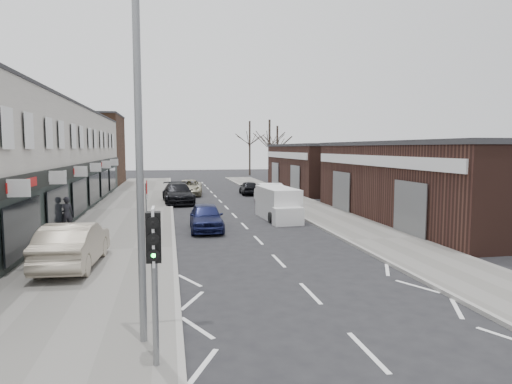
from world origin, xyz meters
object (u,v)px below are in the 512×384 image
traffic_light (154,250)px  warning_sign (147,192)px  parked_car_left_a (206,217)px  parked_car_right_a (269,193)px  parked_car_left_c (189,188)px  parked_car_right_b (249,188)px  street_lamp (147,134)px  white_van (279,204)px  sedan_on_pavement (73,244)px  parked_car_left_b (178,193)px  pedestrian (67,214)px

traffic_light → warning_sign: size_ratio=1.15×
parked_car_left_a → parked_car_right_a: (5.70, 10.38, 0.11)m
warning_sign → parked_car_left_c: warning_sign is taller
warning_sign → parked_car_right_b: (8.36, 18.78, -1.56)m
parked_car_right_b → traffic_light: bearing=78.9°
street_lamp → parked_car_right_b: street_lamp is taller
white_van → sedan_on_pavement: size_ratio=1.04×
sedan_on_pavement → parked_car_left_b: bearing=-99.0°
street_lamp → parked_car_right_b: (7.73, 31.58, -3.98)m
traffic_light → parked_car_left_c: (2.10, 33.16, -1.71)m
traffic_light → parked_car_left_a: traffic_light is taller
sedan_on_pavement → parked_car_left_a: sedan_on_pavement is taller
pedestrian → parked_car_left_a: (7.00, -0.42, -0.29)m
sedan_on_pavement → parked_car_left_a: size_ratio=1.15×
traffic_light → parked_car_right_b: bearing=76.9°
parked_car_left_a → street_lamp: bearing=-98.0°
parked_car_right_a → parked_car_right_b: size_ratio=1.33×
pedestrian → parked_car_right_a: (12.70, 9.97, -0.18)m
warning_sign → parked_car_right_a: warning_sign is taller
traffic_light → sedan_on_pavement: bearing=110.6°
warning_sign → white_van: bearing=27.9°
sedan_on_pavement → parked_car_right_a: size_ratio=0.97×
white_van → parked_car_left_b: bearing=118.9°
parked_car_left_a → parked_car_left_c: 18.10m
warning_sign → parked_car_left_b: warning_sign is taller
street_lamp → parked_car_left_a: 14.58m
parked_car_left_a → parked_car_left_c: parked_car_left_a is taller
street_lamp → sedan_on_pavement: 8.42m
pedestrian → parked_car_right_b: pedestrian is taller
traffic_light → pedestrian: size_ratio=1.76×
white_van → parked_car_right_a: bearing=78.1°
parked_car_right_a → warning_sign: bearing=55.8°
white_van → sedan_on_pavement: bearing=-139.0°
white_van → parked_car_left_a: bearing=-151.2°
warning_sign → white_van: (7.60, 4.02, -1.29)m
sedan_on_pavement → parked_car_right_a: 20.46m
parked_car_left_c → parked_car_left_b: bearing=-95.6°
traffic_light → street_lamp: 2.52m
street_lamp → warning_sign: street_lamp is taller
traffic_light → parked_car_left_b: traffic_light is taller
white_van → parked_car_left_a: (-4.64, -2.97, -0.19)m
sedan_on_pavement → parked_car_left_b: 19.37m
parked_car_left_a → parked_car_right_a: parked_car_right_a is taller
parked_car_left_b → parked_car_right_b: bearing=36.5°
traffic_light → parked_car_left_b: (1.00, 27.12, -1.62)m
pedestrian → parked_car_left_c: 18.98m
traffic_light → white_van: bearing=69.2°
parked_car_left_a → parked_car_right_a: bearing=62.7°
pedestrian → parked_car_right_b: size_ratio=0.47×
street_lamp → parked_car_left_c: bearing=86.0°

